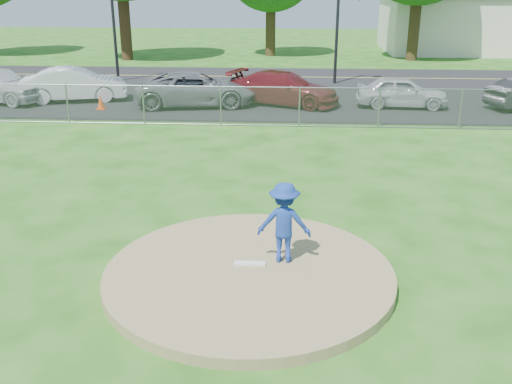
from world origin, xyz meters
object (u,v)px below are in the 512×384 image
commercial_building (490,23)px  traffic_cone (101,102)px  traffic_signal_left (118,18)px  pitcher (284,223)px  parked_car_white (75,84)px  parked_car_pearl (402,92)px  parked_car_darkred (284,88)px  parked_car_gray (195,89)px

commercial_building → traffic_cone: 33.28m
traffic_signal_left → commercial_building: bearing=32.9°
pitcher → traffic_cone: size_ratio=2.50×
pitcher → parked_car_white: bearing=-55.3°
parked_car_white → parked_car_pearl: (14.79, -0.45, -0.09)m
pitcher → traffic_signal_left: bearing=-63.8°
parked_car_white → pitcher: bearing=-163.4°
traffic_signal_left → parked_car_darkred: 11.16m
commercial_building → parked_car_darkred: size_ratio=3.27×
pitcher → traffic_cone: (-8.20, 14.15, -0.66)m
pitcher → parked_car_white: 18.71m
pitcher → commercial_building: bearing=-109.5°
commercial_building → parked_car_gray: bearing=-131.1°
parked_car_gray → commercial_building: bearing=-50.2°
traffic_signal_left → parked_car_gray: traffic_signal_left is taller
parked_car_pearl → parked_car_gray: bearing=94.5°
parked_car_gray → parked_car_darkred: parked_car_gray is taller
commercial_building → parked_car_gray: size_ratio=3.09×
parked_car_darkred → parked_car_pearl: 5.17m
traffic_cone → parked_car_white: bearing=135.1°
traffic_signal_left → pitcher: bearing=-66.5°
pitcher → parked_car_pearl: size_ratio=0.40×
parked_car_white → parked_car_darkred: 9.63m
commercial_building → parked_car_white: size_ratio=3.53×
pitcher → parked_car_gray: pitcher is taller
parked_car_gray → parked_car_pearl: 9.08m
commercial_building → parked_car_darkred: bearing=-125.6°
traffic_signal_left → parked_car_darkred: (9.11, -5.90, -2.62)m
traffic_signal_left → traffic_cone: (1.19, -7.42, -3.04)m
traffic_cone → traffic_signal_left: bearing=99.1°
traffic_cone → pitcher: bearing=-59.9°
parked_car_white → traffic_cone: bearing=-150.3°
pitcher → parked_car_white: size_ratio=0.34×
commercial_building → pitcher: (-15.37, -37.58, -1.17)m
traffic_signal_left → parked_car_white: bearing=-95.2°
parked_car_gray → traffic_signal_left: bearing=30.0°
traffic_signal_left → parked_car_pearl: size_ratio=1.42×
pitcher → traffic_cone: bearing=-57.2°
parked_car_darkred → pitcher: bearing=-157.6°
traffic_signal_left → parked_car_pearl: traffic_signal_left is taller
pitcher → parked_car_darkred: pitcher is taller
parked_car_pearl → pitcher: bearing=165.5°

